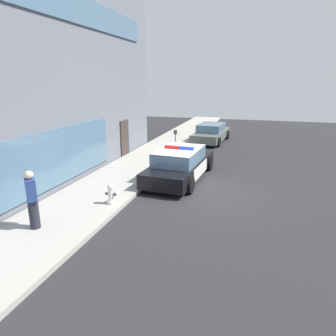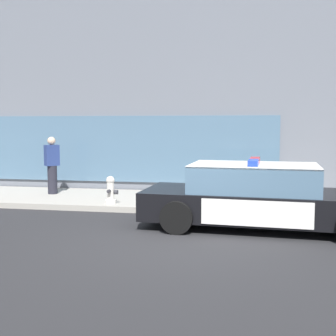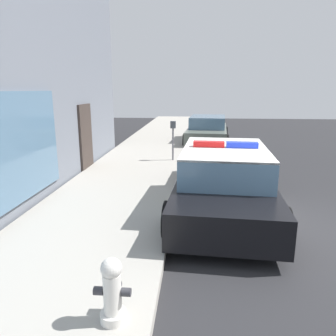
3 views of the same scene
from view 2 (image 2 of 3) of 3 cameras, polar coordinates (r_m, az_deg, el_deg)
ground at (r=8.35m, az=1.62°, el=-9.67°), size 48.00×48.00×0.00m
sidewalk at (r=12.14m, az=4.42°, el=-4.49°), size 48.00×2.92×0.15m
storefront_building at (r=19.62m, az=3.40°, el=13.22°), size 18.44×11.92×9.60m
police_cruiser at (r=9.51m, az=12.02°, el=-3.71°), size 5.22×2.33×1.49m
fire_hydrant at (r=11.52m, az=-7.53°, el=-2.92°), size 0.34×0.39×0.73m
pedestrian_on_sidewalk at (r=13.45m, az=-14.97°, el=0.36°), size 0.47×0.47×1.71m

